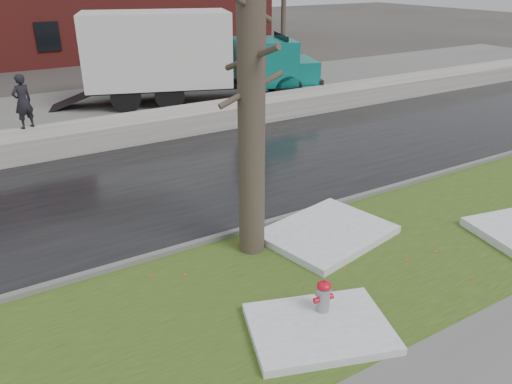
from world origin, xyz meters
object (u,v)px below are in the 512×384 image
tree (251,93)px  box_truck (187,55)px  fire_hydrant (323,298)px  worker (23,101)px

tree → box_truck: 12.90m
fire_hydrant → worker: (-2.74, 11.53, 1.17)m
fire_hydrant → tree: bearing=93.2°
fire_hydrant → worker: 11.91m
tree → box_truck: (4.06, 12.18, -1.29)m
tree → worker: bearing=107.7°
fire_hydrant → box_truck: 15.37m
box_truck → worker: box_truck is taller
tree → box_truck: bearing=71.6°
box_truck → worker: (-6.94, -3.17, -0.40)m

